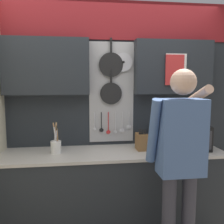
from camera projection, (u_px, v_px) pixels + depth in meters
base_cabinet_counter at (114, 192)px, 2.70m from camera, size 2.33×0.61×0.91m
back_wall_unit at (111, 93)px, 2.84m from camera, size 2.90×0.23×2.53m
microwave at (182, 137)px, 2.75m from camera, size 0.52×0.40×0.26m
knife_block at (142, 141)px, 2.69m from camera, size 0.11×0.15×0.24m
utensil_crock at (56, 145)px, 2.58m from camera, size 0.11×0.11×0.32m
person at (180, 152)px, 2.12m from camera, size 0.54×0.66×1.75m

